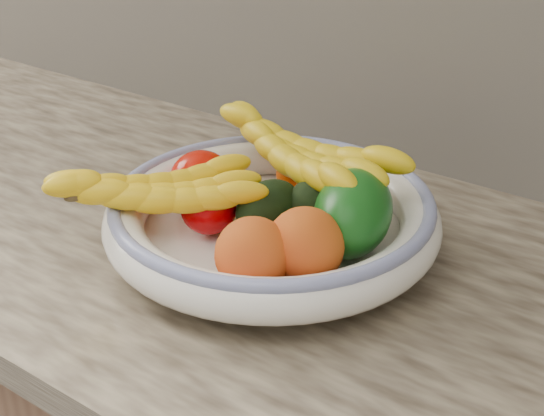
{
  "coord_description": "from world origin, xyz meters",
  "views": [
    {
      "loc": [
        0.45,
        1.03,
        1.37
      ],
      "look_at": [
        0.0,
        1.66,
        0.96
      ],
      "focal_mm": 50.0,
      "sensor_mm": 36.0,
      "label": 1
    }
  ],
  "objects_px": {
    "green_mango": "(353,213)",
    "banana_bunch_front": "(157,196)",
    "fruit_bowl": "(272,217)",
    "banana_bunch_back": "(298,160)"
  },
  "relations": [
    {
      "from": "green_mango",
      "to": "banana_bunch_front",
      "type": "distance_m",
      "value": 0.22
    },
    {
      "from": "fruit_bowl",
      "to": "banana_bunch_front",
      "type": "xyz_separation_m",
      "value": [
        -0.1,
        -0.09,
        0.03
      ]
    },
    {
      "from": "green_mango",
      "to": "banana_bunch_front",
      "type": "relative_size",
      "value": 0.52
    },
    {
      "from": "green_mango",
      "to": "banana_bunch_back",
      "type": "bearing_deg",
      "value": 130.1
    },
    {
      "from": "fruit_bowl",
      "to": "green_mango",
      "type": "distance_m",
      "value": 0.1
    },
    {
      "from": "green_mango",
      "to": "banana_bunch_back",
      "type": "relative_size",
      "value": 0.43
    },
    {
      "from": "fruit_bowl",
      "to": "green_mango",
      "type": "height_order",
      "value": "green_mango"
    },
    {
      "from": "banana_bunch_back",
      "to": "green_mango",
      "type": "bearing_deg",
      "value": -13.17
    },
    {
      "from": "banana_bunch_back",
      "to": "banana_bunch_front",
      "type": "xyz_separation_m",
      "value": [
        -0.08,
        -0.17,
        -0.01
      ]
    },
    {
      "from": "banana_bunch_front",
      "to": "fruit_bowl",
      "type": "bearing_deg",
      "value": -9.05
    }
  ]
}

